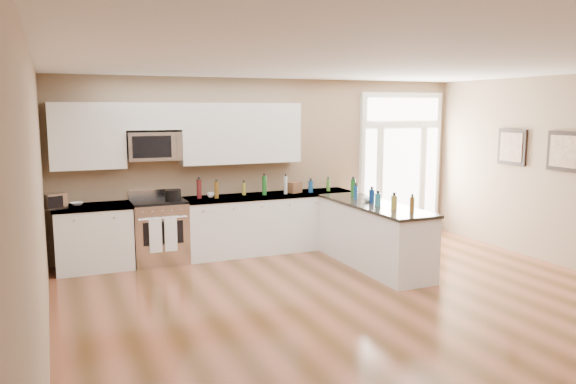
% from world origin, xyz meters
% --- Properties ---
extents(ground, '(8.00, 8.00, 0.00)m').
position_xyz_m(ground, '(0.00, 0.00, 0.00)').
color(ground, '#533217').
extents(room_shell, '(8.00, 8.00, 8.00)m').
position_xyz_m(room_shell, '(0.00, 0.00, 1.71)').
color(room_shell, '#947B5E').
rests_on(room_shell, ground).
extents(back_cabinet_left, '(1.10, 0.66, 0.94)m').
position_xyz_m(back_cabinet_left, '(-2.87, 3.69, 0.44)').
color(back_cabinet_left, white).
rests_on(back_cabinet_left, ground).
extents(back_cabinet_right, '(2.85, 0.66, 0.94)m').
position_xyz_m(back_cabinet_right, '(-0.16, 3.69, 0.44)').
color(back_cabinet_right, white).
rests_on(back_cabinet_right, ground).
extents(peninsula_cabinet, '(0.69, 2.32, 0.94)m').
position_xyz_m(peninsula_cabinet, '(0.93, 2.24, 0.43)').
color(peninsula_cabinet, white).
rests_on(peninsula_cabinet, ground).
extents(upper_cabinet_left, '(1.04, 0.33, 0.95)m').
position_xyz_m(upper_cabinet_left, '(-2.88, 3.83, 1.93)').
color(upper_cabinet_left, white).
rests_on(upper_cabinet_left, room_shell).
extents(upper_cabinet_right, '(1.94, 0.33, 0.95)m').
position_xyz_m(upper_cabinet_right, '(-0.57, 3.83, 1.93)').
color(upper_cabinet_right, white).
rests_on(upper_cabinet_right, room_shell).
extents(upper_cabinet_short, '(0.82, 0.33, 0.40)m').
position_xyz_m(upper_cabinet_short, '(-1.95, 3.83, 2.20)').
color(upper_cabinet_short, white).
rests_on(upper_cabinet_short, room_shell).
extents(microwave, '(0.78, 0.41, 0.42)m').
position_xyz_m(microwave, '(-1.95, 3.80, 1.76)').
color(microwave, silver).
rests_on(microwave, room_shell).
extents(entry_door, '(1.70, 0.10, 2.60)m').
position_xyz_m(entry_door, '(2.55, 3.95, 1.30)').
color(entry_door, white).
rests_on(entry_door, ground).
extents(wall_art_near, '(0.05, 0.58, 0.58)m').
position_xyz_m(wall_art_near, '(3.47, 2.20, 1.70)').
color(wall_art_near, black).
rests_on(wall_art_near, room_shell).
extents(wall_art_far, '(0.05, 0.58, 0.58)m').
position_xyz_m(wall_art_far, '(3.47, 1.20, 1.70)').
color(wall_art_far, black).
rests_on(wall_art_far, room_shell).
extents(kitchen_range, '(0.79, 0.70, 1.08)m').
position_xyz_m(kitchen_range, '(-1.93, 3.69, 0.48)').
color(kitchen_range, silver).
rests_on(kitchen_range, ground).
extents(stockpot, '(0.28, 0.28, 0.18)m').
position_xyz_m(stockpot, '(-1.73, 3.57, 1.04)').
color(stockpot, black).
rests_on(stockpot, kitchen_range).
extents(toaster_oven, '(0.31, 0.28, 0.22)m').
position_xyz_m(toaster_oven, '(-3.35, 3.59, 1.05)').
color(toaster_oven, silver).
rests_on(toaster_oven, back_cabinet_left).
extents(cardboard_box, '(0.26, 0.23, 0.18)m').
position_xyz_m(cardboard_box, '(0.30, 3.68, 1.03)').
color(cardboard_box, brown).
rests_on(cardboard_box, back_cabinet_right).
extents(bowl_left, '(0.21, 0.21, 0.04)m').
position_xyz_m(bowl_left, '(-3.07, 3.79, 0.96)').
color(bowl_left, white).
rests_on(bowl_left, back_cabinet_left).
extents(bowl_peninsula, '(0.22, 0.22, 0.05)m').
position_xyz_m(bowl_peninsula, '(0.95, 2.42, 0.97)').
color(bowl_peninsula, white).
rests_on(bowl_peninsula, peninsula_cabinet).
extents(cup_counter, '(0.13, 0.13, 0.09)m').
position_xyz_m(cup_counter, '(-1.12, 3.71, 0.98)').
color(cup_counter, white).
rests_on(cup_counter, back_cabinet_right).
extents(counter_bottles, '(2.39, 2.44, 0.31)m').
position_xyz_m(counter_bottles, '(0.27, 3.00, 1.06)').
color(counter_bottles, '#19591E').
rests_on(counter_bottles, back_cabinet_right).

